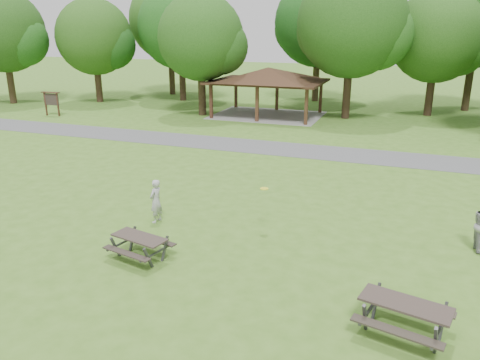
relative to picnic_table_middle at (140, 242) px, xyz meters
The scene contains 17 objects.
ground 0.97m from the picnic_table_middle, 44.75° to the left, with size 160.00×160.00×0.00m, color #406E1F.
asphalt_path 14.58m from the picnic_table_middle, 87.78° to the left, with size 120.00×3.20×0.02m, color #4D4D50.
pavilion 24.93m from the picnic_table_middle, 97.96° to the left, with size 8.60×7.01×3.76m.
notice_board 26.88m from the picnic_table_middle, 136.32° to the left, with size 1.60×0.30×1.88m.
tree_row_a 35.91m from the picnic_table_middle, 140.44° to the left, with size 7.56×7.20×9.97m.
tree_row_b 33.48m from the picnic_table_middle, 127.96° to the left, with size 7.14×6.80×9.28m.
tree_row_c 33.00m from the picnic_table_middle, 114.27° to the left, with size 8.19×7.80×10.67m.
tree_row_d 25.10m from the picnic_table_middle, 109.89° to the left, with size 6.93×6.60×9.27m.
tree_row_e 26.47m from the picnic_table_middle, 84.05° to the left, with size 8.40×8.00×11.02m.
tree_row_f 30.80m from the picnic_table_middle, 73.43° to the left, with size 7.35×7.00×9.55m.
tree_deep_a 37.48m from the picnic_table_middle, 116.28° to the left, with size 8.40×8.00×11.38m.
tree_deep_b 34.20m from the picnic_table_middle, 92.28° to the left, with size 8.40×8.00×11.13m.
tree_deep_c 35.29m from the picnic_table_middle, 70.30° to the left, with size 8.82×8.40×11.90m.
picnic_table_middle is the anchor object (origin of this frame).
picnic_table_far 7.73m from the picnic_table_middle, ahead, with size 2.29×2.00×0.86m.
frisbee_in_flight 4.47m from the picnic_table_middle, 47.76° to the left, with size 0.35×0.35×0.02m.
frisbee_thrower 2.84m from the picnic_table_middle, 109.78° to the left, with size 0.59×0.38×1.61m, color #AAAAAD.
Camera 1 is at (6.71, -11.58, 6.75)m, focal length 35.00 mm.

